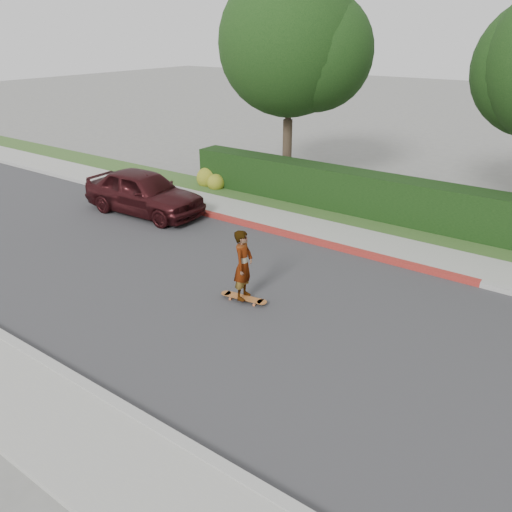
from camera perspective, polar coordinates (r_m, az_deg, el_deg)
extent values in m
plane|color=slate|center=(10.42, 13.69, -10.58)|extent=(120.00, 120.00, 0.00)
cube|color=#2D2D30|center=(10.42, 13.69, -10.56)|extent=(60.00, 8.00, 0.01)
cube|color=#9E9E99|center=(7.61, 0.44, -25.19)|extent=(60.00, 0.20, 0.15)
cube|color=#9E9E99|center=(13.83, 20.30, -1.88)|extent=(60.00, 0.20, 0.15)
cube|color=maroon|center=(15.63, 2.63, 2.76)|extent=(12.00, 0.21, 0.15)
cube|color=gray|center=(14.64, 21.30, -0.63)|extent=(60.00, 1.60, 0.12)
cube|color=#2D4C1E|center=(16.09, 22.83, 1.33)|extent=(60.00, 1.60, 0.10)
cube|color=black|center=(17.18, 14.04, 6.47)|extent=(15.00, 1.00, 1.50)
sphere|color=#2D4C19|center=(20.56, -5.55, 8.86)|extent=(0.90, 0.90, 0.90)
sphere|color=#2D4C19|center=(20.05, -4.60, 8.35)|extent=(0.70, 0.70, 0.70)
cylinder|color=#33261C|center=(20.08, 3.56, 11.50)|extent=(0.36, 0.36, 2.70)
cylinder|color=#33261C|center=(19.73, 3.72, 17.24)|extent=(0.24, 0.24, 2.25)
sphere|color=black|center=(19.57, 3.89, 23.13)|extent=(5.20, 5.20, 5.20)
sphere|color=black|center=(20.34, 2.45, 22.65)|extent=(4.42, 4.42, 4.42)
sphere|color=black|center=(19.38, 6.81, 22.12)|extent=(4.16, 4.16, 4.16)
cylinder|color=#C66736|center=(11.87, -2.97, -4.91)|extent=(0.07, 0.05, 0.06)
cylinder|color=#C66736|center=(12.01, -2.55, -4.53)|extent=(0.07, 0.05, 0.06)
cylinder|color=#C66736|center=(11.61, -0.22, -5.60)|extent=(0.07, 0.05, 0.06)
cylinder|color=#C66736|center=(11.75, 0.17, -5.20)|extent=(0.07, 0.05, 0.06)
cube|color=silver|center=(11.92, -2.76, -4.53)|extent=(0.08, 0.20, 0.03)
cube|color=silver|center=(11.66, -0.03, -5.21)|extent=(0.08, 0.20, 0.03)
cube|color=brown|center=(11.78, -1.41, -4.77)|extent=(0.97, 0.38, 0.02)
cylinder|color=brown|center=(11.98, -3.43, -4.26)|extent=(0.27, 0.27, 0.02)
cylinder|color=brown|center=(11.59, 0.68, -5.28)|extent=(0.27, 0.27, 0.02)
imported|color=white|center=(11.38, -1.46, -1.03)|extent=(0.54, 0.69, 1.68)
imported|color=#391215|center=(17.68, -12.70, 7.16)|extent=(4.55, 2.00, 1.53)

